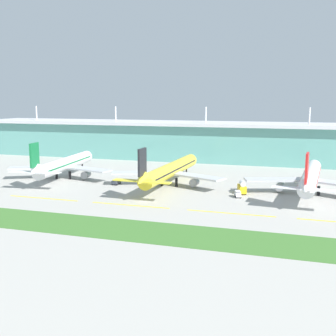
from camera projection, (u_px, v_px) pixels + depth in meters
The scene contains 12 objects.
ground_plane at pixel (146, 201), 145.48m from camera, with size 600.00×600.00×0.00m, color #A8A59E.
terminal_building at pixel (207, 141), 242.50m from camera, with size 288.00×34.00×31.43m.
airliner_near at pixel (64, 164), 186.48m from camera, with size 48.48×61.97×18.90m.
airliner_middle at pixel (170, 170), 170.89m from camera, with size 48.77×69.23×18.90m.
airliner_far at pixel (310, 177), 155.31m from camera, with size 48.63×63.68×18.90m.
taxiway_stripe_mid_west at pixel (43, 198), 149.53m from camera, with size 28.00×0.70×0.04m, color yellow.
taxiway_stripe_centre at pixel (130, 205), 139.60m from camera, with size 28.00×0.70×0.04m, color yellow.
taxiway_stripe_mid_east at pixel (230, 213), 129.67m from camera, with size 28.00×0.70×0.04m, color yellow.
grass_verge at pixel (106, 227), 115.14m from camera, with size 300.00×18.00×0.10m, color #3D702D.
fuel_truck at pixel (242, 188), 157.07m from camera, with size 4.42×7.63×4.95m.
pushback_tug at pixel (116, 182), 173.79m from camera, with size 2.68×4.50×1.85m.
baggage_cart at pixel (238, 194), 150.64m from camera, with size 2.92×3.98×2.48m.
Camera 1 is at (49.43, -132.97, 35.16)m, focal length 44.11 mm.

